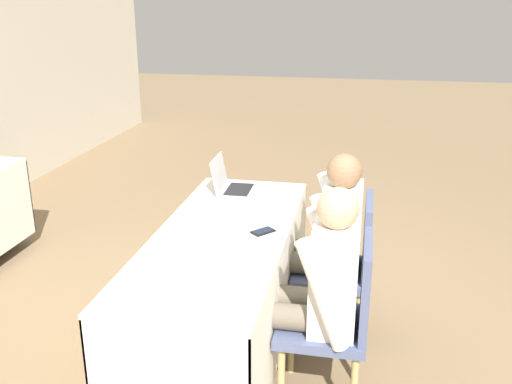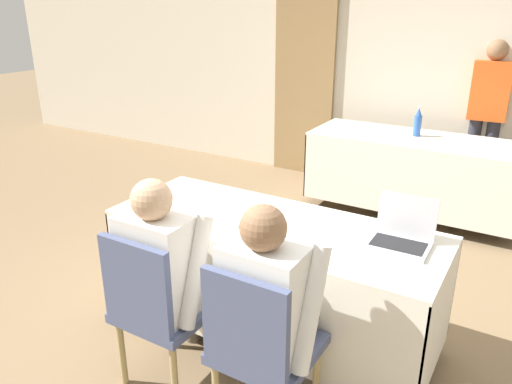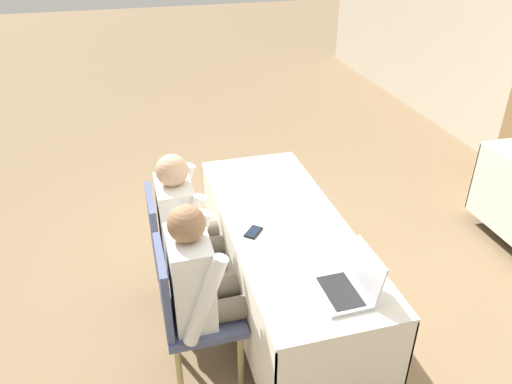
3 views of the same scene
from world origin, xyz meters
TOP-DOWN VIEW (x-y plane):
  - ground_plane at (0.00, 0.00)m, footprint 24.00×24.00m
  - conference_table_near at (0.00, 0.00)m, footprint 1.90×0.72m
  - laptop at (0.69, 0.10)m, footprint 0.31×0.28m
  - cell_phone at (0.05, -0.22)m, footprint 0.14×0.14m
  - paper_beside_laptop at (0.01, -0.01)m, footprint 0.23×0.31m
  - chair_near_left at (-0.30, -0.67)m, footprint 0.44×0.44m
  - chair_near_right at (0.30, -0.67)m, footprint 0.44×0.44m
  - person_checkered_shirt at (-0.30, -0.56)m, footprint 0.50×0.52m
  - person_white_shirt at (0.30, -0.56)m, footprint 0.50×0.52m

SIDE VIEW (x-z plane):
  - ground_plane at x=0.00m, z-range 0.00..0.00m
  - chair_near_left at x=-0.30m, z-range 0.04..0.94m
  - chair_near_right at x=0.30m, z-range 0.04..0.94m
  - conference_table_near at x=0.00m, z-range 0.19..0.94m
  - person_checkered_shirt at x=-0.30m, z-range 0.07..1.23m
  - person_white_shirt at x=0.30m, z-range 0.07..1.23m
  - paper_beside_laptop at x=0.01m, z-range 0.75..0.76m
  - cell_phone at x=0.05m, z-range 0.75..0.76m
  - laptop at x=0.69m, z-range 0.68..0.92m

